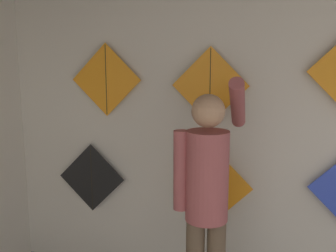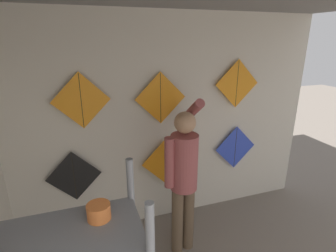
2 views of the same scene
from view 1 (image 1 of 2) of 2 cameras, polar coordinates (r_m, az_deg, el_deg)
back_panel at (r=3.31m, az=6.51°, el=-0.15°), size 4.52×0.06×2.80m
shopkeeper at (r=2.71m, az=5.96°, el=-10.02°), size 0.47×0.68×1.87m
kite_0 at (r=3.65m, az=-11.56°, el=-7.73°), size 0.65×0.01×0.65m
kite_1 at (r=3.34m, az=7.18°, el=-9.13°), size 0.65×0.01×0.65m
kite_3 at (r=3.42m, az=-9.40°, el=6.95°), size 0.65×0.01×0.65m
kite_4 at (r=3.18m, az=6.44°, el=6.15°), size 0.65×0.01×0.65m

